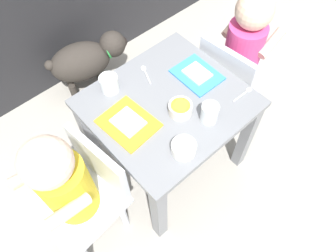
# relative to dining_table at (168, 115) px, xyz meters

# --- Properties ---
(ground_plane) EXTENTS (7.00, 7.00, 0.00)m
(ground_plane) POSITION_rel_dining_table_xyz_m (0.00, 0.00, -0.37)
(ground_plane) COLOR #9E998E
(dining_table) EXTENTS (0.55, 0.51, 0.46)m
(dining_table) POSITION_rel_dining_table_xyz_m (0.00, 0.00, 0.00)
(dining_table) COLOR slate
(dining_table) RESTS_ON ground
(seated_child_left) EXTENTS (0.31, 0.31, 0.68)m
(seated_child_left) POSITION_rel_dining_table_xyz_m (-0.44, -0.02, 0.06)
(seated_child_left) COLOR silver
(seated_child_left) RESTS_ON ground
(seated_child_right) EXTENTS (0.30, 0.30, 0.68)m
(seated_child_right) POSITION_rel_dining_table_xyz_m (0.44, 0.02, 0.06)
(seated_child_right) COLOR silver
(seated_child_right) RESTS_ON ground
(dog) EXTENTS (0.42, 0.27, 0.32)m
(dog) POSITION_rel_dining_table_xyz_m (0.00, 0.62, -0.16)
(dog) COLOR #332D28
(dog) RESTS_ON ground
(food_tray_left) EXTENTS (0.17, 0.20, 0.02)m
(food_tray_left) POSITION_rel_dining_table_xyz_m (-0.17, 0.02, 0.09)
(food_tray_left) COLOR gold
(food_tray_left) RESTS_ON dining_table
(food_tray_right) EXTENTS (0.14, 0.18, 0.02)m
(food_tray_right) POSITION_rel_dining_table_xyz_m (0.17, 0.02, 0.09)
(food_tray_right) COLOR #388CD8
(food_tray_right) RESTS_ON dining_table
(water_cup_left) EXTENTS (0.06, 0.06, 0.07)m
(water_cup_left) POSITION_rel_dining_table_xyz_m (0.05, -0.15, 0.12)
(water_cup_left) COLOR white
(water_cup_left) RESTS_ON dining_table
(water_cup_right) EXTENTS (0.07, 0.07, 0.06)m
(water_cup_right) POSITION_rel_dining_table_xyz_m (-0.12, 0.18, 0.12)
(water_cup_right) COLOR white
(water_cup_right) RESTS_ON dining_table
(cereal_bowl_left_side) EXTENTS (0.08, 0.08, 0.04)m
(cereal_bowl_left_side) POSITION_rel_dining_table_xyz_m (-0.10, -0.18, 0.11)
(cereal_bowl_left_side) COLOR white
(cereal_bowl_left_side) RESTS_ON dining_table
(veggie_bowl_near) EXTENTS (0.08, 0.08, 0.04)m
(veggie_bowl_near) POSITION_rel_dining_table_xyz_m (-0.00, -0.06, 0.11)
(veggie_bowl_near) COLOR silver
(veggie_bowl_near) RESTS_ON dining_table
(spoon_by_left_tray) EXTENTS (0.05, 0.10, 0.01)m
(spoon_by_left_tray) POSITION_rel_dining_table_xyz_m (0.03, 0.16, 0.09)
(spoon_by_left_tray) COLOR silver
(spoon_by_left_tray) RESTS_ON dining_table
(spoon_by_right_tray) EXTENTS (0.10, 0.02, 0.01)m
(spoon_by_right_tray) POSITION_rel_dining_table_xyz_m (0.23, -0.16, 0.09)
(spoon_by_right_tray) COLOR silver
(spoon_by_right_tray) RESTS_ON dining_table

